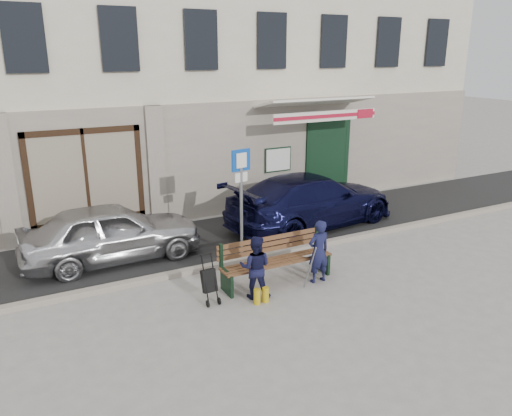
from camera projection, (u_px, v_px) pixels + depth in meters
ground at (299, 284)px, 10.13m from camera, size 80.00×80.00×0.00m
asphalt_lane at (234, 236)px, 12.75m from camera, size 60.00×3.20×0.01m
curb at (264, 256)px, 11.38m from camera, size 60.00×0.18×0.12m
building at (160, 37)px, 15.79m from camera, size 20.00×8.27×10.00m
car_silver at (112, 232)px, 11.11m from camera, size 3.95×1.64×1.34m
car_navy at (312, 200)px, 13.36m from camera, size 5.15×2.66×1.43m
parking_sign at (241, 188)px, 10.82m from camera, size 0.47×0.12×2.54m
bench at (275, 261)px, 10.10m from camera, size 2.40×1.17×0.98m
man at (319, 251)px, 10.06m from camera, size 0.49×0.32×1.32m
woman at (255, 267)px, 9.42m from camera, size 0.76×0.73×1.24m
stroller at (209, 282)px, 9.30m from camera, size 0.27×0.39×0.93m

